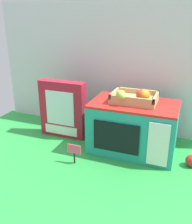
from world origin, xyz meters
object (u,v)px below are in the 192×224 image
at_px(toy_microwave, 133,127).
at_px(price_sign, 74,151).
at_px(cookie_set_box, 63,109).
at_px(food_groups_crate, 135,98).
at_px(loose_toy_apple, 192,161).

bearing_deg(toy_microwave, price_sign, -135.25).
relative_size(toy_microwave, price_sign, 4.31).
bearing_deg(toy_microwave, cookie_set_box, 176.77).
xyz_separation_m(food_groups_crate, cookie_set_box, (-0.42, 0.02, -0.13)).
relative_size(price_sign, loose_toy_apple, 1.74).
xyz_separation_m(toy_microwave, loose_toy_apple, (0.30, -0.05, -0.10)).
distance_m(toy_microwave, food_groups_crate, 0.16).
bearing_deg(price_sign, cookie_set_box, 127.12).
xyz_separation_m(toy_microwave, food_groups_crate, (-0.00, -0.00, 0.16)).
height_order(food_groups_crate, price_sign, food_groups_crate).
height_order(toy_microwave, cookie_set_box, cookie_set_box).
relative_size(toy_microwave, food_groups_crate, 1.95).
height_order(cookie_set_box, price_sign, cookie_set_box).
relative_size(toy_microwave, cookie_set_box, 1.31).
xyz_separation_m(price_sign, loose_toy_apple, (0.53, 0.18, -0.04)).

